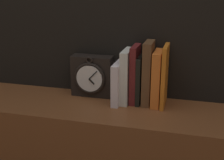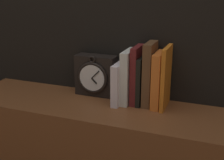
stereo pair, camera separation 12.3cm
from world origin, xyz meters
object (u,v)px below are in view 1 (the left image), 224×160
at_px(book_slot2_maroon, 135,74).
at_px(clock, 92,76).
at_px(book_slot6_orange, 165,76).
at_px(book_slot4_brown, 148,73).
at_px(book_slot0_white, 119,82).
at_px(book_slot3_black, 140,80).
at_px(book_slot1_white, 127,76).
at_px(book_slot5_orange, 157,78).

bearing_deg(book_slot2_maroon, clock, 173.97).
distance_m(clock, book_slot6_orange, 0.32).
bearing_deg(book_slot4_brown, book_slot0_white, -170.73).
bearing_deg(book_slot3_black, book_slot1_white, -173.72).
relative_size(book_slot1_white, book_slot6_orange, 0.89).
distance_m(book_slot5_orange, book_slot6_orange, 0.03).
bearing_deg(clock, book_slot5_orange, -5.19).
relative_size(book_slot1_white, book_slot3_black, 1.13).
bearing_deg(clock, book_slot2_maroon, -6.03).
relative_size(book_slot0_white, book_slot5_orange, 0.77).
bearing_deg(book_slot5_orange, book_slot0_white, -175.00).
bearing_deg(book_slot0_white, book_slot5_orange, 5.00).
relative_size(clock, book_slot5_orange, 0.83).
bearing_deg(book_slot1_white, book_slot5_orange, 0.96).
distance_m(clock, book_slot0_white, 0.14).
relative_size(book_slot4_brown, book_slot5_orange, 1.16).
distance_m(book_slot1_white, book_slot6_orange, 0.16).
bearing_deg(book_slot6_orange, clock, 174.66).
height_order(clock, book_slot2_maroon, book_slot2_maroon).
distance_m(clock, book_slot3_black, 0.22).
relative_size(book_slot2_maroon, book_slot5_orange, 1.07).
bearing_deg(book_slot5_orange, book_slot3_black, 176.74).
height_order(clock, book_slot0_white, clock).
xyz_separation_m(book_slot0_white, book_slot2_maroon, (0.06, 0.02, 0.03)).
height_order(book_slot4_brown, book_slot5_orange, book_slot4_brown).
height_order(clock, book_slot5_orange, book_slot5_orange).
height_order(book_slot0_white, book_slot1_white, book_slot1_white).
bearing_deg(book_slot6_orange, book_slot5_orange, 173.14).
distance_m(clock, book_slot2_maroon, 0.20).
height_order(book_slot5_orange, book_slot6_orange, book_slot6_orange).
xyz_separation_m(book_slot2_maroon, book_slot3_black, (0.02, -0.00, -0.02)).
xyz_separation_m(clock, book_slot0_white, (0.13, -0.04, -0.00)).
distance_m(book_slot2_maroon, book_slot3_black, 0.03).
relative_size(book_slot3_black, book_slot5_orange, 0.88).
bearing_deg(book_slot6_orange, book_slot4_brown, 172.46).
bearing_deg(book_slot3_black, book_slot5_orange, -3.26).
bearing_deg(book_slot2_maroon, book_slot6_orange, -4.25).
bearing_deg(book_slot2_maroon, book_slot0_white, -163.10).
height_order(book_slot2_maroon, book_slot6_orange, book_slot6_orange).
relative_size(book_slot3_black, book_slot4_brown, 0.76).
bearing_deg(book_slot1_white, clock, 170.06).
bearing_deg(book_slot3_black, book_slot2_maroon, 176.06).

